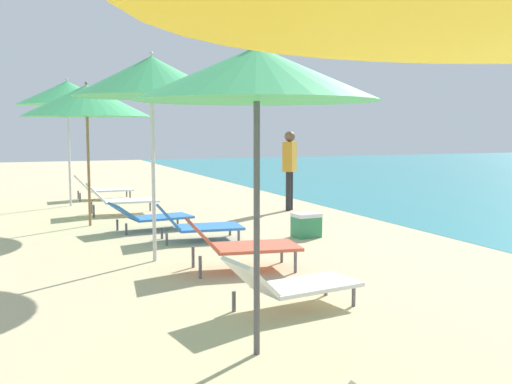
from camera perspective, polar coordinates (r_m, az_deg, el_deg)
The scene contains 12 objects.
umbrella_fourth at distance 4.63m, azimuth 0.07°, elevation 11.13°, with size 1.88×1.88×2.47m.
lounger_fourth_shoreside at distance 6.00m, azimuth 3.34°, elevation -8.66°, with size 1.42×0.76×0.56m.
umbrella_fifth at distance 8.12m, azimuth -9.90°, elevation 10.74°, with size 2.05×2.05×2.79m.
lounger_fifth_shoreside at distance 9.64m, azimuth -5.62°, elevation -3.09°, with size 1.39×0.82×0.58m.
lounger_fifth_inland at distance 7.58m, azimuth -1.55°, elevation -4.95°, with size 1.48×0.87×0.66m.
umbrella_sixth at distance 11.37m, azimuth -15.82°, elevation 8.34°, with size 2.32×2.32×2.63m.
lounger_sixth_shoreside at distance 12.79m, azimuth -12.77°, elevation -0.62°, with size 1.47×0.75×0.66m.
lounger_sixth_inland at distance 10.72m, azimuth -10.03°, elevation -2.24°, with size 1.47×0.80×0.51m.
umbrella_farthest at distance 14.47m, azimuth -17.53°, elevation 8.95°, with size 2.26×2.26×2.92m.
lounger_farthest_shoreside at distance 15.67m, azimuth -14.44°, elevation 0.36°, with size 1.43×0.66×0.61m.
person_walking_near at distance 13.07m, azimuth 3.21°, elevation 2.85°, with size 0.40×0.41×1.73m.
cooler_box at distance 9.93m, azimuth 4.80°, elevation -3.16°, with size 0.45×0.37×0.40m.
Camera 1 is at (-1.15, 5.76, 1.79)m, focal length 42.04 mm.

